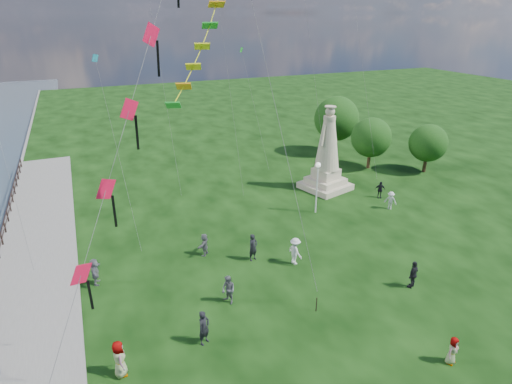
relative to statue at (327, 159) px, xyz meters
name	(u,v)px	position (x,y,z in m)	size (l,w,h in m)	color
waterfront	(8,320)	(-25.70, -9.30, -3.01)	(200.00, 200.00, 1.51)	#34474E
statue	(327,159)	(0.00, 0.00, 0.00)	(4.72, 4.72, 7.79)	tan
lamppost	(317,177)	(-3.49, -4.18, 0.20)	(0.40, 0.40, 4.36)	silver
tree_row	(364,129)	(8.06, 5.52, 0.75)	(9.57, 13.60, 6.67)	#382314
person_0	(204,328)	(-16.37, -15.25, -2.00)	(0.69, 0.45, 1.88)	black
person_1	(228,290)	(-14.18, -12.69, -2.07)	(0.85, 0.53, 1.75)	#595960
person_2	(295,251)	(-8.76, -10.47, -2.01)	(1.21, 0.62, 1.87)	silver
person_3	(413,274)	(-3.49, -15.58, -2.05)	(1.05, 0.54, 1.79)	black
person_4	(453,351)	(-6.05, -21.07, -2.22)	(0.71, 0.44, 1.45)	#595960
person_5	(95,271)	(-20.97, -7.74, -2.09)	(1.59, 0.69, 1.72)	#595960
person_6	(253,247)	(-11.11, -8.97, -1.99)	(0.69, 0.45, 1.90)	black
person_8	(391,200)	(2.64, -6.03, -2.17)	(1.00, 0.52, 1.55)	silver
person_9	(380,190)	(3.34, -3.75, -2.17)	(0.90, 0.46, 1.54)	black
person_10	(119,359)	(-20.47, -15.74, -2.01)	(0.91, 0.56, 1.86)	#595960
person_11	(204,244)	(-13.90, -7.07, -2.15)	(1.47, 0.63, 1.59)	#595960
red_kite_train	(139,83)	(-18.05, -13.68, 9.74)	(9.88, 9.35, 20.44)	black
small_kites	(215,36)	(-8.90, 4.49, 10.58)	(31.87, 17.08, 23.93)	teal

